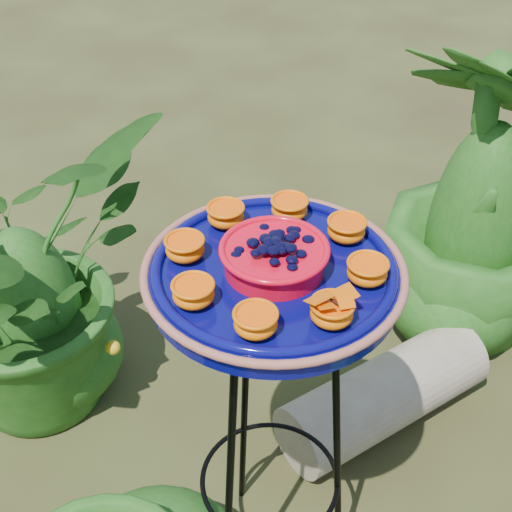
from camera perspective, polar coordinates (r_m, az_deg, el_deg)
ground_plane at (r=1.94m, az=4.47°, el=-19.78°), size 20.00×20.00×0.00m
tripod_stand at (r=1.46m, az=1.22°, el=-12.48°), size 0.35×0.35×0.85m
feeder_dish at (r=1.19m, az=1.45°, el=-1.10°), size 0.49×0.49×0.10m
driftwood_log at (r=2.06m, az=10.21°, el=-10.88°), size 0.65×0.39×0.21m
shrub_back_left at (r=2.01m, az=-18.33°, el=-1.42°), size 1.01×1.01×0.85m
shrub_back_right at (r=2.19m, az=17.66°, el=4.39°), size 0.77×0.77×0.98m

